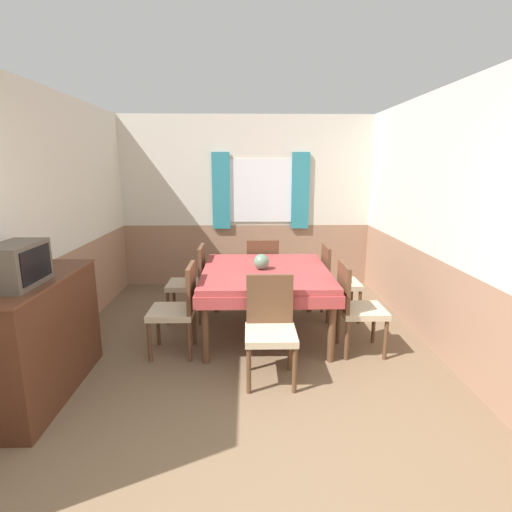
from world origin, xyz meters
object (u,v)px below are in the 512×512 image
at_px(chair_left_far, 191,280).
at_px(tv, 17,265).
at_px(dining_table, 266,278).
at_px(chair_head_window, 262,269).
at_px(sideboard, 41,337).
at_px(chair_left_near, 179,306).
at_px(vase, 261,262).
at_px(chair_right_near, 356,305).
at_px(chair_head_near, 270,325).
at_px(chair_right_far, 336,279).

xyz_separation_m(chair_left_far, tv, (-0.99, -1.84, 0.65)).
height_order(dining_table, chair_head_window, chair_head_window).
bearing_deg(dining_table, sideboard, -147.65).
relative_size(chair_left_near, chair_head_window, 1.00).
height_order(chair_head_window, vase, same).
bearing_deg(dining_table, tv, -143.77).
xyz_separation_m(chair_left_near, chair_right_near, (1.77, 0.00, 0.00)).
distance_m(chair_left_far, chair_head_window, 1.02).
height_order(chair_head_near, chair_head_window, same).
height_order(dining_table, chair_left_far, chair_left_far).
bearing_deg(chair_left_far, dining_table, -117.74).
height_order(dining_table, sideboard, sideboard).
distance_m(chair_right_far, vase, 1.09).
relative_size(sideboard, vase, 8.00).
bearing_deg(sideboard, chair_left_far, 59.04).
height_order(chair_left_near, tv, tv).
relative_size(chair_head_near, tv, 1.86).
distance_m(chair_right_near, chair_right_far, 0.93).
bearing_deg(chair_head_near, chair_right_near, -150.56).
relative_size(chair_right_near, vase, 5.40).
distance_m(chair_head_window, vase, 1.02).
xyz_separation_m(chair_right_far, sideboard, (-2.76, -1.65, 0.01)).
xyz_separation_m(chair_left_near, chair_right_far, (1.77, 0.93, 0.00)).
bearing_deg(chair_right_near, chair_left_near, -90.00).
distance_m(chair_left_near, chair_right_far, 2.00).
bearing_deg(chair_right_near, chair_right_far, -180.00).
relative_size(dining_table, chair_left_far, 1.70).
bearing_deg(tv, chair_right_far, 33.68).
xyz_separation_m(dining_table, chair_left_near, (-0.88, -0.46, -0.15)).
bearing_deg(chair_left_far, tv, 151.65).
bearing_deg(tv, chair_left_near, 42.51).
height_order(chair_left_near, chair_left_far, same).
xyz_separation_m(dining_table, sideboard, (-1.88, -1.19, -0.14)).
xyz_separation_m(chair_head_window, chair_right_far, (0.88, -0.50, 0.00)).
bearing_deg(chair_right_near, chair_left_far, -117.74).
bearing_deg(dining_table, chair_head_near, -90.00).
bearing_deg(vase, dining_table, -3.08).
relative_size(chair_head_near, sideboard, 0.67).
bearing_deg(sideboard, dining_table, 32.35).
xyz_separation_m(chair_right_near, chair_right_far, (0.00, 0.93, 0.00)).
bearing_deg(dining_table, chair_right_far, 27.74).
xyz_separation_m(dining_table, chair_right_far, (0.88, 0.46, -0.15)).
height_order(dining_table, chair_head_near, chair_head_near).
relative_size(chair_head_near, chair_head_window, 1.00).
xyz_separation_m(chair_head_window, vase, (-0.05, -0.96, 0.34)).
bearing_deg(chair_left_near, dining_table, -62.26).
distance_m(dining_table, chair_right_near, 1.01).
bearing_deg(chair_right_near, dining_table, -117.74).
bearing_deg(chair_left_far, chair_right_far, -90.00).
relative_size(chair_head_window, chair_right_far, 1.00).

